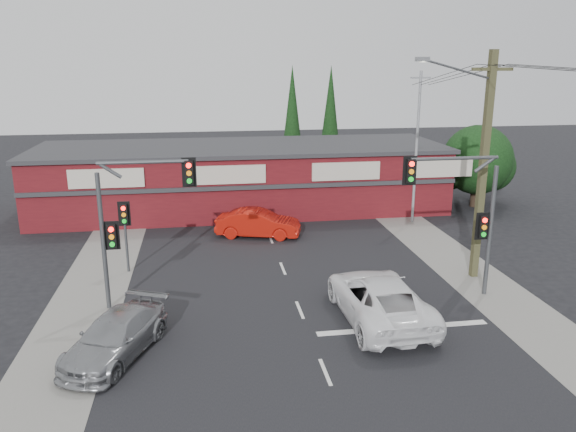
{
  "coord_description": "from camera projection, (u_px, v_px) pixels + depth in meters",
  "views": [
    {
      "loc": [
        -3.6,
        -19.48,
        9.53
      ],
      "look_at": [
        -0.1,
        3.0,
        3.23
      ],
      "focal_mm": 35.0,
      "sensor_mm": 36.0,
      "label": 1
    }
  ],
  "objects": [
    {
      "name": "conifer_far",
      "position": [
        330.0,
        112.0,
        45.96
      ],
      "size": [
        1.8,
        1.8,
        9.25
      ],
      "color": "#2D2116",
      "rests_on": "ground"
    },
    {
      "name": "power_lines",
      "position": [
        576.0,
        77.0,
        18.12
      ],
      "size": [
        2.01,
        29.0,
        1.22
      ],
      "color": "black",
      "rests_on": "ground"
    },
    {
      "name": "conifer_near",
      "position": [
        292.0,
        115.0,
        43.54
      ],
      "size": [
        1.8,
        1.8,
        9.25
      ],
      "color": "#2D2116",
      "rests_on": "ground"
    },
    {
      "name": "lane_dashes",
      "position": [
        271.0,
        239.0,
        31.08
      ],
      "size": [
        0.12,
        57.45,
        0.01
      ],
      "color": "silver",
      "rests_on": "ground"
    },
    {
      "name": "tree_cluster",
      "position": [
        477.0,
        163.0,
        37.74
      ],
      "size": [
        5.9,
        5.1,
        5.5
      ],
      "color": "#2D2116",
      "rests_on": "ground"
    },
    {
      "name": "traffic_mast_right",
      "position": [
        467.0,
        205.0,
        22.55
      ],
      "size": [
        3.96,
        0.27,
        5.97
      ],
      "color": "#47494C",
      "rests_on": "ground"
    },
    {
      "name": "stop_line",
      "position": [
        403.0,
        328.0,
        20.72
      ],
      "size": [
        6.5,
        0.35,
        0.01
      ],
      "primitive_type": "cube",
      "color": "silver",
      "rests_on": "ground"
    },
    {
      "name": "red_sedan",
      "position": [
        258.0,
        223.0,
        31.36
      ],
      "size": [
        4.93,
        2.82,
        1.54
      ],
      "primitive_type": "imported",
      "rotation": [
        0.0,
        0.0,
        1.3
      ],
      "color": "#B7160B",
      "rests_on": "ground"
    },
    {
      "name": "steel_pole",
      "position": [
        417.0,
        146.0,
        33.14
      ],
      "size": [
        1.2,
        0.16,
        9.0
      ],
      "color": "gray",
      "rests_on": "ground"
    },
    {
      "name": "traffic_mast_left",
      "position": [
        130.0,
        212.0,
        21.54
      ],
      "size": [
        3.77,
        0.27,
        5.97
      ],
      "color": "#47494C",
      "rests_on": "ground"
    },
    {
      "name": "verge_left",
      "position": [
        96.0,
        281.0,
        25.13
      ],
      "size": [
        3.0,
        70.0,
        0.02
      ],
      "primitive_type": "cube",
      "color": "gray",
      "rests_on": "ground"
    },
    {
      "name": "road_strip",
      "position": [
        284.0,
        271.0,
        26.39
      ],
      "size": [
        14.0,
        70.0,
        0.01
      ],
      "primitive_type": "cube",
      "color": "black",
      "rests_on": "ground"
    },
    {
      "name": "ground",
      "position": [
        303.0,
        317.0,
        21.63
      ],
      "size": [
        120.0,
        120.0,
        0.0
      ],
      "primitive_type": "plane",
      "color": "black",
      "rests_on": "ground"
    },
    {
      "name": "pedestal_signal",
      "position": [
        125.0,
        222.0,
        25.64
      ],
      "size": [
        0.55,
        0.27,
        3.38
      ],
      "color": "#47494C",
      "rests_on": "ground"
    },
    {
      "name": "white_suv",
      "position": [
        379.0,
        298.0,
        21.25
      ],
      "size": [
        3.03,
        6.3,
        1.73
      ],
      "primitive_type": "imported",
      "rotation": [
        0.0,
        0.0,
        3.17
      ],
      "color": "white",
      "rests_on": "ground"
    },
    {
      "name": "verge_right",
      "position": [
        454.0,
        261.0,
        27.65
      ],
      "size": [
        3.0,
        70.0,
        0.02
      ],
      "primitive_type": "cube",
      "color": "gray",
      "rests_on": "ground"
    },
    {
      "name": "shop_building",
      "position": [
        242.0,
        177.0,
        37.09
      ],
      "size": [
        27.3,
        8.4,
        4.22
      ],
      "color": "#511015",
      "rests_on": "ground"
    },
    {
      "name": "utility_pole",
      "position": [
        481.0,
        160.0,
        24.27
      ],
      "size": [
        4.38,
        0.59,
        10.0
      ],
      "color": "#494729",
      "rests_on": "ground"
    },
    {
      "name": "silver_suv",
      "position": [
        115.0,
        337.0,
        18.63
      ],
      "size": [
        3.7,
        5.18,
        1.39
      ],
      "primitive_type": "imported",
      "rotation": [
        0.0,
        0.0,
        -0.41
      ],
      "color": "#939598",
      "rests_on": "ground"
    }
  ]
}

